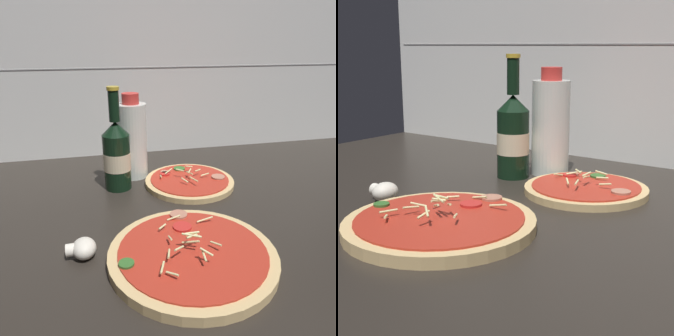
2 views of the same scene
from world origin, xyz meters
TOP-DOWN VIEW (x-y plane):
  - counter_slab at (0.00, 0.00)cm, footprint 160.00×90.00cm
  - tile_backsplash at (0.00, 45.50)cm, footprint 160.00×1.13cm
  - pizza_near at (-8.69, -14.49)cm, footprint 29.14×29.14cm
  - pizza_far at (0.20, 16.12)cm, footprint 23.22×23.22cm
  - beer_bottle at (-18.37, 18.28)cm, footprint 6.82×6.82cm
  - oil_bottle at (-13.60, 25.47)cm, footprint 8.08×8.08cm
  - mushroom_left at (-27.08, -9.39)cm, footprint 5.19×4.94cm

SIDE VIEW (x-z plane):
  - counter_slab at x=0.00cm, z-range 0.00..2.50cm
  - pizza_far at x=0.20cm, z-range 1.21..5.42cm
  - pizza_near at x=-8.69cm, z-range 0.89..6.18cm
  - mushroom_left at x=-27.08cm, z-range 2.50..5.96cm
  - beer_bottle at x=-18.37cm, z-range -1.19..24.39cm
  - oil_bottle at x=-13.60cm, z-range 1.58..24.41cm
  - tile_backsplash at x=0.00cm, z-range 0.00..60.00cm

